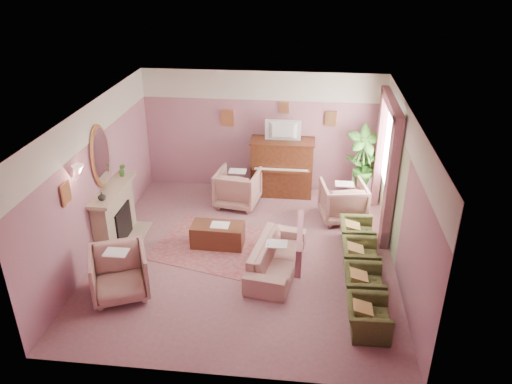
# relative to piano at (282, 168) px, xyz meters

# --- Properties ---
(floor) EXTENTS (5.50, 6.00, 0.01)m
(floor) POSITION_rel_piano_xyz_m (-0.50, -2.68, -0.65)
(floor) COLOR #8C5B65
(floor) RESTS_ON ground
(ceiling) EXTENTS (5.50, 6.00, 0.01)m
(ceiling) POSITION_rel_piano_xyz_m (-0.50, -2.68, 2.15)
(ceiling) COLOR beige
(ceiling) RESTS_ON wall_back
(wall_back) EXTENTS (5.50, 0.02, 2.80)m
(wall_back) POSITION_rel_piano_xyz_m (-0.50, 0.32, 0.75)
(wall_back) COLOR slate
(wall_back) RESTS_ON floor
(wall_front) EXTENTS (5.50, 0.02, 2.80)m
(wall_front) POSITION_rel_piano_xyz_m (-0.50, -5.68, 0.75)
(wall_front) COLOR slate
(wall_front) RESTS_ON floor
(wall_left) EXTENTS (0.02, 6.00, 2.80)m
(wall_left) POSITION_rel_piano_xyz_m (-3.25, -2.68, 0.75)
(wall_left) COLOR slate
(wall_left) RESTS_ON floor
(wall_right) EXTENTS (0.02, 6.00, 2.80)m
(wall_right) POSITION_rel_piano_xyz_m (2.25, -2.68, 0.75)
(wall_right) COLOR slate
(wall_right) RESTS_ON floor
(picture_rail_band) EXTENTS (5.50, 0.01, 0.65)m
(picture_rail_band) POSITION_rel_piano_xyz_m (-0.50, 0.31, 1.82)
(picture_rail_band) COLOR silver
(picture_rail_band) RESTS_ON wall_back
(stripe_panel) EXTENTS (0.01, 3.00, 2.15)m
(stripe_panel) POSITION_rel_piano_xyz_m (2.23, -1.38, 0.42)
(stripe_panel) COLOR #B5C896
(stripe_panel) RESTS_ON wall_right
(fireplace_surround) EXTENTS (0.30, 1.40, 1.10)m
(fireplace_surround) POSITION_rel_piano_xyz_m (-3.09, -2.48, -0.10)
(fireplace_surround) COLOR tan
(fireplace_surround) RESTS_ON floor
(fireplace_inset) EXTENTS (0.18, 0.72, 0.68)m
(fireplace_inset) POSITION_rel_piano_xyz_m (-2.99, -2.48, -0.25)
(fireplace_inset) COLOR black
(fireplace_inset) RESTS_ON floor
(fire_ember) EXTENTS (0.06, 0.54, 0.10)m
(fire_ember) POSITION_rel_piano_xyz_m (-2.95, -2.48, -0.43)
(fire_ember) COLOR orange
(fire_ember) RESTS_ON floor
(mantel_shelf) EXTENTS (0.40, 1.55, 0.07)m
(mantel_shelf) POSITION_rel_piano_xyz_m (-3.06, -2.48, 0.47)
(mantel_shelf) COLOR tan
(mantel_shelf) RESTS_ON fireplace_surround
(hearth) EXTENTS (0.55, 1.50, 0.02)m
(hearth) POSITION_rel_piano_xyz_m (-2.89, -2.48, -0.64)
(hearth) COLOR tan
(hearth) RESTS_ON floor
(mirror_frame) EXTENTS (0.04, 0.72, 1.20)m
(mirror_frame) POSITION_rel_piano_xyz_m (-3.20, -2.48, 1.15)
(mirror_frame) COLOR #E1A463
(mirror_frame) RESTS_ON wall_left
(mirror_glass) EXTENTS (0.01, 0.60, 1.06)m
(mirror_glass) POSITION_rel_piano_xyz_m (-3.17, -2.48, 1.15)
(mirror_glass) COLOR silver
(mirror_glass) RESTS_ON wall_left
(sconce_shade) EXTENTS (0.20, 0.20, 0.16)m
(sconce_shade) POSITION_rel_piano_xyz_m (-3.12, -3.53, 1.33)
(sconce_shade) COLOR #E0AB8F
(sconce_shade) RESTS_ON wall_left
(piano) EXTENTS (1.40, 0.60, 1.30)m
(piano) POSITION_rel_piano_xyz_m (0.00, 0.00, 0.00)
(piano) COLOR #4A2313
(piano) RESTS_ON floor
(piano_keyshelf) EXTENTS (1.30, 0.12, 0.06)m
(piano_keyshelf) POSITION_rel_piano_xyz_m (-0.00, -0.35, 0.07)
(piano_keyshelf) COLOR #4A2313
(piano_keyshelf) RESTS_ON piano
(piano_keys) EXTENTS (1.20, 0.08, 0.02)m
(piano_keys) POSITION_rel_piano_xyz_m (0.00, -0.35, 0.11)
(piano_keys) COLOR white
(piano_keys) RESTS_ON piano
(piano_top) EXTENTS (1.45, 0.65, 0.04)m
(piano_top) POSITION_rel_piano_xyz_m (0.00, 0.00, 0.66)
(piano_top) COLOR #4A2313
(piano_top) RESTS_ON piano
(television) EXTENTS (0.80, 0.12, 0.48)m
(television) POSITION_rel_piano_xyz_m (0.00, -0.05, 0.95)
(television) COLOR black
(television) RESTS_ON piano
(print_back_left) EXTENTS (0.30, 0.03, 0.38)m
(print_back_left) POSITION_rel_piano_xyz_m (-1.30, 0.28, 1.07)
(print_back_left) COLOR #E1A463
(print_back_left) RESTS_ON wall_back
(print_back_right) EXTENTS (0.26, 0.03, 0.34)m
(print_back_right) POSITION_rel_piano_xyz_m (1.05, 0.28, 1.13)
(print_back_right) COLOR #E1A463
(print_back_right) RESTS_ON wall_back
(print_back_mid) EXTENTS (0.22, 0.03, 0.26)m
(print_back_mid) POSITION_rel_piano_xyz_m (0.00, 0.28, 1.35)
(print_back_mid) COLOR #E1A463
(print_back_mid) RESTS_ON wall_back
(print_left_wall) EXTENTS (0.03, 0.28, 0.36)m
(print_left_wall) POSITION_rel_piano_xyz_m (-3.21, -3.88, 1.07)
(print_left_wall) COLOR #E1A463
(print_left_wall) RESTS_ON wall_left
(window_blind) EXTENTS (0.03, 1.40, 1.80)m
(window_blind) POSITION_rel_piano_xyz_m (2.20, -1.13, 1.05)
(window_blind) COLOR silver
(window_blind) RESTS_ON wall_right
(curtain_left) EXTENTS (0.16, 0.34, 2.60)m
(curtain_left) POSITION_rel_piano_xyz_m (2.12, -2.05, 0.65)
(curtain_left) COLOR #935261
(curtain_left) RESTS_ON floor
(curtain_right) EXTENTS (0.16, 0.34, 2.60)m
(curtain_right) POSITION_rel_piano_xyz_m (2.12, -0.21, 0.65)
(curtain_right) COLOR #935261
(curtain_right) RESTS_ON floor
(pelmet) EXTENTS (0.16, 2.20, 0.16)m
(pelmet) POSITION_rel_piano_xyz_m (2.12, -1.13, 1.91)
(pelmet) COLOR #935261
(pelmet) RESTS_ON wall_right
(mantel_plant) EXTENTS (0.16, 0.16, 0.28)m
(mantel_plant) POSITION_rel_piano_xyz_m (-3.05, -1.93, 0.64)
(mantel_plant) COLOR #377C26
(mantel_plant) RESTS_ON mantel_shelf
(mantel_vase) EXTENTS (0.16, 0.16, 0.16)m
(mantel_vase) POSITION_rel_piano_xyz_m (-3.05, -2.98, 0.58)
(mantel_vase) COLOR silver
(mantel_vase) RESTS_ON mantel_shelf
(area_rug) EXTENTS (2.86, 2.35, 0.01)m
(area_rug) POSITION_rel_piano_xyz_m (-0.99, -2.49, -0.64)
(area_rug) COLOR #985156
(area_rug) RESTS_ON floor
(coffee_table) EXTENTS (1.01, 0.52, 0.45)m
(coffee_table) POSITION_rel_piano_xyz_m (-1.08, -2.43, -0.43)
(coffee_table) COLOR #532B1A
(coffee_table) RESTS_ON floor
(table_paper) EXTENTS (0.35, 0.28, 0.01)m
(table_paper) POSITION_rel_piano_xyz_m (-1.03, -2.43, -0.20)
(table_paper) COLOR white
(table_paper) RESTS_ON coffee_table
(sofa) EXTENTS (0.63, 1.88, 0.76)m
(sofa) POSITION_rel_piano_xyz_m (0.11, -3.12, -0.27)
(sofa) COLOR tan
(sofa) RESTS_ON floor
(sofa_throw) EXTENTS (0.09, 1.42, 0.52)m
(sofa_throw) POSITION_rel_piano_xyz_m (0.51, -3.12, -0.05)
(sofa_throw) COLOR #935261
(sofa_throw) RESTS_ON sofa
(floral_armchair_left) EXTENTS (0.89, 0.89, 0.93)m
(floral_armchair_left) POSITION_rel_piano_xyz_m (-0.94, -0.69, -0.19)
(floral_armchair_left) COLOR tan
(floral_armchair_left) RESTS_ON floor
(floral_armchair_right) EXTENTS (0.89, 0.89, 0.93)m
(floral_armchair_right) POSITION_rel_piano_xyz_m (1.36, -1.10, -0.19)
(floral_armchair_right) COLOR tan
(floral_armchair_right) RESTS_ON floor
(floral_armchair_front) EXTENTS (0.89, 0.89, 0.93)m
(floral_armchair_front) POSITION_rel_piano_xyz_m (-2.41, -4.12, -0.19)
(floral_armchair_front) COLOR tan
(floral_armchair_front) RESTS_ON floor
(olive_chair_a) EXTENTS (0.53, 0.75, 0.65)m
(olive_chair_a) POSITION_rel_piano_xyz_m (1.59, -4.56, -0.32)
(olive_chair_a) COLOR #424822
(olive_chair_a) RESTS_ON floor
(olive_chair_b) EXTENTS (0.53, 0.75, 0.65)m
(olive_chair_b) POSITION_rel_piano_xyz_m (1.59, -3.74, -0.32)
(olive_chair_b) COLOR #424822
(olive_chair_b) RESTS_ON floor
(olive_chair_c) EXTENTS (0.53, 0.75, 0.65)m
(olive_chair_c) POSITION_rel_piano_xyz_m (1.59, -2.92, -0.32)
(olive_chair_c) COLOR #424822
(olive_chair_c) RESTS_ON floor
(olive_chair_d) EXTENTS (0.53, 0.75, 0.65)m
(olive_chair_d) POSITION_rel_piano_xyz_m (1.59, -2.10, -0.32)
(olive_chair_d) COLOR #424822
(olive_chair_d) RESTS_ON floor
(side_table) EXTENTS (0.52, 0.52, 0.70)m
(side_table) POSITION_rel_piano_xyz_m (1.87, -0.04, -0.30)
(side_table) COLOR white
(side_table) RESTS_ON floor
(side_plant_big) EXTENTS (0.30, 0.30, 0.34)m
(side_plant_big) POSITION_rel_piano_xyz_m (1.87, -0.04, 0.22)
(side_plant_big) COLOR #377C26
(side_plant_big) RESTS_ON side_table
(side_plant_small) EXTENTS (0.16, 0.16, 0.28)m
(side_plant_small) POSITION_rel_piano_xyz_m (1.99, -0.14, 0.19)
(side_plant_small) COLOR #377C26
(side_plant_small) RESTS_ON side_table
(palm_pot) EXTENTS (0.34, 0.34, 0.34)m
(palm_pot) POSITION_rel_piano_xyz_m (1.79, -0.19, -0.48)
(palm_pot) COLOR #9E4530
(palm_pot) RESTS_ON floor
(palm_plant) EXTENTS (0.76, 0.76, 1.44)m
(palm_plant) POSITION_rel_piano_xyz_m (1.79, -0.19, 0.41)
(palm_plant) COLOR #377C26
(palm_plant) RESTS_ON palm_pot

